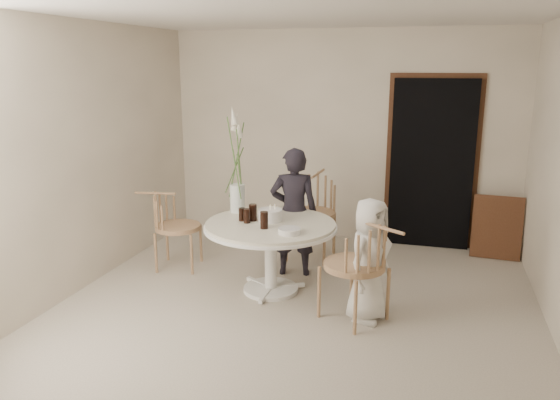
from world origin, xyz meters
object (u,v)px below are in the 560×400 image
(chair_right, at_px, (366,258))
(boy, at_px, (369,260))
(girl, at_px, (294,212))
(flower_vase, at_px, (237,176))
(chair_far, at_px, (314,203))
(table, at_px, (271,234))
(chair_left, at_px, (167,219))
(birthday_cake, at_px, (270,215))

(chair_right, bearing_deg, boy, -154.63)
(girl, xyz_separation_m, flower_vase, (-0.56, -0.23, 0.42))
(chair_far, bearing_deg, flower_vase, -120.89)
(chair_far, distance_m, boy, 1.80)
(table, distance_m, flower_vase, 0.75)
(boy, height_order, flower_vase, flower_vase)
(chair_far, bearing_deg, boy, -58.08)
(chair_right, bearing_deg, table, -81.17)
(table, relative_size, chair_right, 1.39)
(girl, bearing_deg, table, 66.56)
(table, xyz_separation_m, chair_left, (-1.33, 0.34, -0.04))
(boy, bearing_deg, chair_right, -165.54)
(chair_left, relative_size, birthday_cake, 3.63)
(chair_right, height_order, boy, boy)
(chair_far, bearing_deg, birthday_cake, -96.20)
(chair_left, relative_size, girl, 0.63)
(boy, bearing_deg, girl, 68.76)
(girl, height_order, birthday_cake, girl)
(birthday_cake, bearing_deg, chair_left, 168.16)
(chair_right, relative_size, girl, 0.68)
(chair_far, height_order, chair_right, chair_far)
(chair_left, bearing_deg, girl, -91.92)
(table, distance_m, chair_far, 1.24)
(table, xyz_separation_m, flower_vase, (-0.46, 0.30, 0.51))
(table, distance_m, chair_right, 1.12)
(chair_far, xyz_separation_m, girl, (-0.08, -0.70, 0.06))
(table, relative_size, flower_vase, 1.19)
(birthday_cake, relative_size, flower_vase, 0.22)
(chair_left, bearing_deg, chair_right, -118.56)
(table, xyz_separation_m, chair_far, (0.18, 1.23, 0.03))
(girl, distance_m, flower_vase, 0.74)
(boy, distance_m, flower_vase, 1.72)
(girl, bearing_deg, chair_far, -109.05)
(chair_left, xyz_separation_m, girl, (1.43, 0.19, 0.13))
(chair_far, xyz_separation_m, chair_right, (0.84, -1.69, -0.03))
(chair_right, relative_size, flower_vase, 0.86)
(chair_right, xyz_separation_m, boy, (0.02, 0.11, -0.05))
(birthday_cake, bearing_deg, table, -70.82)
(chair_far, xyz_separation_m, flower_vase, (-0.64, -0.93, 0.48))
(table, relative_size, boy, 1.17)
(chair_left, xyz_separation_m, birthday_cake, (1.30, -0.27, 0.22))
(table, bearing_deg, chair_far, 81.82)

